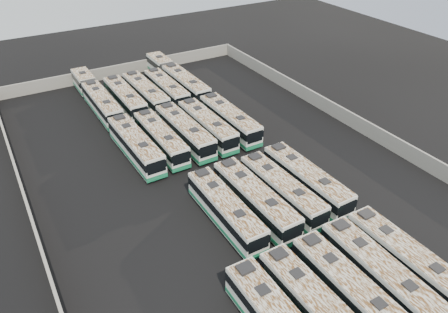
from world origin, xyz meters
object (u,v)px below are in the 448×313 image
Objects in this scene: bus_midback_right at (207,126)px; bus_back_far_right at (177,78)px; bus_midfront_far_right at (306,180)px; bus_midback_far_right at (230,120)px; bus_midback_center at (185,131)px; bus_back_center at (146,94)px; bus_front_center at (351,292)px; bus_midback_far_left at (136,145)px; bus_midback_left at (161,139)px; bus_midfront_right at (282,190)px; bus_front_far_right at (406,260)px; bus_midfront_left at (226,210)px; bus_back_far_left at (96,96)px; bus_midfront_center at (255,200)px; bus_front_right at (380,276)px; bus_front_left at (317,309)px; bus_back_left at (125,98)px; bus_back_right at (167,89)px.

bus_back_far_right is at bearing 77.96° from bus_midback_right.
bus_midfront_far_right is 17.09m from bus_midback_far_right.
bus_back_center is at bearing 88.92° from bus_midback_center.
bus_back_far_right is (6.95, 49.31, 0.05)m from bus_front_center.
bus_midback_far_left reaches higher than bus_midback_far_right.
bus_midback_left is 0.97× the size of bus_midback_far_right.
bus_midfront_right is (3.45, 14.29, -0.01)m from bus_front_center.
bus_midfront_right is at bearing -68.16° from bus_midback_left.
bus_front_far_right is at bearing 1.02° from bus_front_center.
bus_midback_far_left is 7.10m from bus_midback_center.
bus_midfront_left is at bearing 104.13° from bus_front_center.
bus_front_far_right is 0.65× the size of bus_back_far_left.
bus_midfront_center is 35.67m from bus_back_far_right.
bus_front_left is at bearing -179.01° from bus_front_right.
bus_midback_far_right is 17.80m from bus_back_left.
bus_front_right is at bearing -84.82° from bus_midback_center.
bus_front_far_right is 33.20m from bus_midback_left.
bus_back_far_left reaches higher than bus_back_right.
bus_front_right is 1.03× the size of bus_midfront_left.
bus_back_far_right is at bearing 67.11° from bus_midback_center.
bus_midback_far_right is at bearing -76.59° from bus_back_right.
bus_midback_center is 0.67× the size of bus_back_far_left.
bus_back_far_right is (10.57, 17.72, 0.06)m from bus_midback_left.
bus_back_far_right is at bearing 89.13° from bus_midfront_far_right.
bus_front_far_right is at bearing -91.11° from bus_midfront_far_right.
bus_front_center is 32.25m from bus_midback_far_right.
bus_back_left is (3.67, -3.28, 0.04)m from bus_back_far_left.
bus_midfront_center is at bearing -112.79° from bus_midback_far_right.
bus_midback_far_right is at bearing -53.89° from bus_back_left.
bus_back_right is at bearing 103.10° from bus_midback_far_right.
bus_front_right is 45.93m from bus_back_center.
bus_midfront_center is 17.58m from bus_midback_right.
bus_midfront_far_right is at bearing -51.75° from bus_midback_far_left.
bus_midback_right reaches higher than bus_midback_left.
bus_midfront_left is 0.64× the size of bus_back_far_left.
bus_midback_far_right is at bearing -51.32° from bus_back_far_left.
bus_back_center is (-0.03, 31.46, -0.00)m from bus_midfront_center.
bus_midfront_right is 0.65× the size of bus_back_far_left.
bus_midfront_far_right is at bearing -78.66° from bus_back_center.
bus_back_center reaches higher than bus_back_far_right.
bus_front_far_right is 45.87m from bus_back_right.
bus_front_left is 1.00× the size of bus_midback_right.
bus_back_left is at bearing 102.57° from bus_midback_center.
bus_midfront_center is at bearing -101.88° from bus_back_far_right.
bus_midfront_left is 10.63m from bus_midfront_far_right.
bus_midback_far_left is at bearing -126.72° from bus_back_right.
bus_midback_left is 15.97m from bus_back_right.
bus_midfront_left is (-7.12, 14.51, -0.06)m from bus_front_right.
bus_front_right is at bearing -94.53° from bus_back_far_right.
bus_midback_right is at bearing -101.88° from bus_back_far_right.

